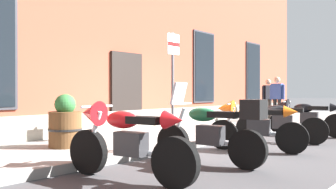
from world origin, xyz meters
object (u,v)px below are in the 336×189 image
at_px(motorcycle_black_sport, 304,116).
at_px(barrel_planter, 65,125).
at_px(pedestrian_blue_top, 277,96).
at_px(motorcycle_black_naked, 279,122).
at_px(pedestrian_dark_jacket, 268,97).
at_px(motorcycle_green_touring, 214,130).
at_px(motorcycle_red_sport, 123,138).
at_px(parking_sign, 173,71).
at_px(motorcycle_orange_sport, 252,123).

relative_size(motorcycle_black_sport, barrel_planter, 2.07).
bearing_deg(barrel_planter, motorcycle_black_sport, -21.55).
bearing_deg(pedestrian_blue_top, motorcycle_black_sport, -143.14).
bearing_deg(barrel_planter, motorcycle_black_naked, -29.22).
bearing_deg(pedestrian_dark_jacket, motorcycle_black_sport, -141.64).
distance_m(motorcycle_green_touring, barrel_planter, 2.89).
bearing_deg(motorcycle_black_sport, pedestrian_dark_jacket, 38.36).
bearing_deg(motorcycle_green_touring, motorcycle_black_naked, 5.01).
height_order(motorcycle_red_sport, motorcycle_black_naked, motorcycle_red_sport).
distance_m(motorcycle_black_sport, parking_sign, 4.38).
distance_m(pedestrian_dark_jacket, parking_sign, 7.43).
bearing_deg(pedestrian_dark_jacket, motorcycle_orange_sport, -157.32).
height_order(motorcycle_orange_sport, pedestrian_dark_jacket, pedestrian_dark_jacket).
height_order(motorcycle_orange_sport, barrel_planter, barrel_planter).
xyz_separation_m(motorcycle_red_sport, parking_sign, (2.54, 1.28, 1.08)).
bearing_deg(motorcycle_green_touring, pedestrian_dark_jacket, 19.53).
bearing_deg(parking_sign, motorcycle_black_naked, -30.86).
relative_size(motorcycle_black_naked, pedestrian_blue_top, 1.29).
relative_size(motorcycle_green_touring, motorcycle_black_sport, 0.95).
bearing_deg(pedestrian_blue_top, pedestrian_dark_jacket, 43.08).
distance_m(motorcycle_green_touring, pedestrian_blue_top, 7.80).
distance_m(motorcycle_red_sport, pedestrian_blue_top, 9.29).
distance_m(motorcycle_black_sport, barrel_planter, 6.45).
xyz_separation_m(parking_sign, barrel_planter, (-1.99, 1.02, -1.08)).
bearing_deg(motorcycle_black_naked, pedestrian_dark_jacket, 27.75).
bearing_deg(motorcycle_black_sport, parking_sign, 161.45).
bearing_deg(motorcycle_black_naked, motorcycle_green_touring, -174.99).
relative_size(motorcycle_black_naked, motorcycle_black_sport, 1.00).
relative_size(pedestrian_dark_jacket, parking_sign, 0.68).
height_order(motorcycle_black_naked, parking_sign, parking_sign).
relative_size(motorcycle_black_naked, barrel_planter, 2.06).
distance_m(motorcycle_red_sport, motorcycle_orange_sport, 3.28).
distance_m(motorcycle_orange_sport, pedestrian_dark_jacket, 7.12).
xyz_separation_m(motorcycle_black_sport, pedestrian_blue_top, (2.54, 1.90, 0.50)).
distance_m(motorcycle_green_touring, pedestrian_dark_jacket, 8.71).
xyz_separation_m(motorcycle_green_touring, pedestrian_dark_jacket, (8.20, 2.91, 0.46)).
bearing_deg(pedestrian_blue_top, motorcycle_black_naked, -155.54).
relative_size(motorcycle_red_sport, motorcycle_orange_sport, 1.09).
xyz_separation_m(motorcycle_orange_sport, barrel_planter, (-2.73, 2.51, 0.01)).
xyz_separation_m(motorcycle_green_touring, motorcycle_black_sport, (4.92, 0.31, -0.02)).
relative_size(motorcycle_orange_sport, motorcycle_black_naked, 0.93).
xyz_separation_m(motorcycle_red_sport, motorcycle_green_touring, (1.63, -0.38, -0.01)).
height_order(motorcycle_green_touring, pedestrian_dark_jacket, pedestrian_dark_jacket).
distance_m(motorcycle_black_naked, motorcycle_black_sport, 1.71).
height_order(motorcycle_orange_sport, motorcycle_black_naked, motorcycle_orange_sport).
xyz_separation_m(motorcycle_red_sport, motorcycle_black_sport, (6.55, -0.07, -0.02)).
bearing_deg(motorcycle_orange_sport, motorcycle_red_sport, 176.37).
bearing_deg(pedestrian_blue_top, motorcycle_green_touring, -163.46).
xyz_separation_m(motorcycle_black_naked, barrel_planter, (-4.29, 2.40, 0.10)).
distance_m(pedestrian_blue_top, parking_sign, 6.61).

